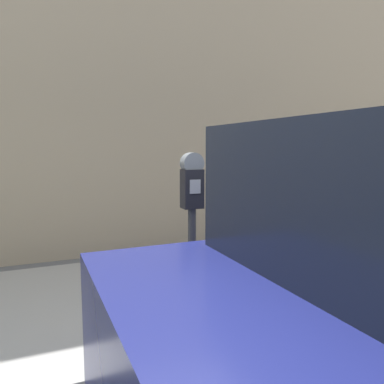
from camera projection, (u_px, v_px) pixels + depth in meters
name	position (u px, v px, depth m)	size (l,w,h in m)	color
sidewalk	(156.00, 296.00, 4.25)	(24.00, 2.80, 0.13)	#9E9B96
building_facade	(112.00, 73.00, 5.94)	(24.00, 0.30, 5.86)	tan
parking_meter	(192.00, 210.00, 3.23)	(0.18, 0.14, 1.57)	#2D2D30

